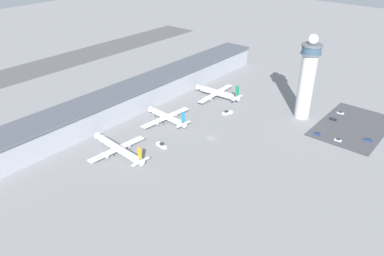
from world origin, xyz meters
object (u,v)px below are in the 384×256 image
(service_truck_catering, at_px, (227,113))
(car_red_hatchback, at_px, (333,119))
(airplane_gate_charlie, at_px, (217,93))
(service_truck_fuel, at_px, (161,145))
(airplane_gate_alpha, at_px, (118,149))
(car_yellow_taxi, at_px, (338,140))
(control_tower, at_px, (307,78))
(car_blue_compact, at_px, (317,134))
(car_black_suv, at_px, (368,140))
(airplane_gate_bravo, at_px, (167,117))
(car_green_van, at_px, (340,113))

(service_truck_catering, distance_m, car_red_hatchback, 72.17)
(airplane_gate_charlie, xyz_separation_m, service_truck_fuel, (-78.14, -16.70, -3.69))
(airplane_gate_alpha, distance_m, service_truck_fuel, 26.00)
(car_red_hatchback, bearing_deg, car_yellow_taxi, -152.58)
(control_tower, bearing_deg, car_blue_compact, -131.61)
(control_tower, distance_m, car_black_suv, 54.28)
(control_tower, xyz_separation_m, airplane_gate_bravo, (-67.28, 64.77, -23.56))
(service_truck_catering, height_order, car_red_hatchback, service_truck_catering)
(airplane_gate_alpha, bearing_deg, airplane_gate_charlie, 2.20)
(car_green_van, bearing_deg, control_tower, 139.20)
(airplane_gate_alpha, xyz_separation_m, airplane_gate_charlie, (100.53, 3.86, 0.57))
(airplane_gate_alpha, relative_size, airplane_gate_charlie, 1.03)
(airplane_gate_alpha, height_order, car_black_suv, airplane_gate_alpha)
(control_tower, xyz_separation_m, car_black_suv, (-4.08, -46.51, -27.67))
(control_tower, distance_m, service_truck_catering, 58.16)
(control_tower, bearing_deg, car_green_van, -40.80)
(control_tower, height_order, airplane_gate_charlie, control_tower)
(airplane_gate_alpha, relative_size, car_red_hatchback, 9.37)
(service_truck_fuel, distance_m, car_black_suv, 127.49)
(car_black_suv, distance_m, car_yellow_taxi, 18.84)
(control_tower, distance_m, airplane_gate_alpha, 130.41)
(control_tower, bearing_deg, car_black_suv, -95.02)
(car_black_suv, bearing_deg, car_blue_compact, 115.04)
(car_black_suv, distance_m, car_blue_compact, 30.32)
(service_truck_fuel, xyz_separation_m, car_blue_compact, (74.17, -65.72, -0.36))
(airplane_gate_charlie, bearing_deg, service_truck_catering, -127.69)
(airplane_gate_bravo, bearing_deg, car_blue_compact, -59.00)
(airplane_gate_charlie, bearing_deg, car_green_van, -66.95)
(control_tower, distance_m, airplane_gate_charlie, 68.87)
(airplane_gate_alpha, bearing_deg, control_tower, -27.67)
(airplane_gate_charlie, relative_size, car_blue_compact, 10.10)
(service_truck_fuel, xyz_separation_m, car_yellow_taxi, (74.74, -78.88, -0.30))
(car_black_suv, bearing_deg, car_yellow_taxi, 130.60)
(airplane_gate_alpha, xyz_separation_m, car_green_van, (135.62, -78.63, -3.47))
(airplane_gate_bravo, bearing_deg, car_yellow_taxi, -62.29)
(airplane_gate_alpha, distance_m, service_truck_catering, 85.87)
(car_yellow_taxi, distance_m, car_green_van, 40.65)
(airplane_gate_charlie, relative_size, car_black_suv, 9.03)
(car_yellow_taxi, bearing_deg, car_red_hatchback, 27.42)
(control_tower, distance_m, car_blue_compact, 37.64)
(airplane_gate_alpha, height_order, airplane_gate_bravo, airplane_gate_bravo)
(car_black_suv, bearing_deg, control_tower, 84.98)
(service_truck_fuel, bearing_deg, service_truck_catering, -4.36)
(car_black_suv, bearing_deg, car_green_van, 46.25)
(airplane_gate_alpha, bearing_deg, service_truck_fuel, -29.83)
(control_tower, relative_size, car_black_suv, 12.34)
(control_tower, bearing_deg, airplane_gate_bravo, 136.09)
(car_green_van, bearing_deg, car_black_suv, -133.75)
(airplane_gate_charlie, xyz_separation_m, car_blue_compact, (-3.97, -82.42, -4.06))
(airplane_gate_alpha, bearing_deg, car_red_hatchback, -32.59)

